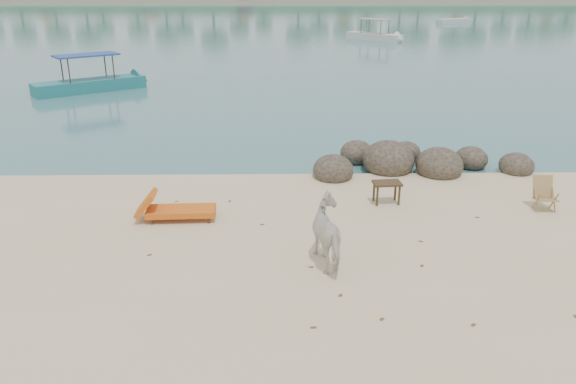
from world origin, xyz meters
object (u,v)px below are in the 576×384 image
Objects in this scene: deck_chair at (546,196)px; boulders at (408,163)px; lounge_chair at (181,208)px; side_table at (386,194)px; boat_near at (87,60)px; cow at (332,235)px.

boulders is at bearing 131.86° from deck_chair.
boulders reaches higher than lounge_chair.
boulders is 7.10m from lounge_chair.
side_table is 0.86× the size of deck_chair.
boat_near is at bearing 136.19° from boulders.
boat_near is (-15.97, 16.02, 1.09)m from deck_chair.
deck_chair is (8.75, 0.39, 0.10)m from lounge_chair.
boulders is 6.49m from cow.
boat_near is at bearing 122.93° from side_table.
boat_near reaches higher than cow.
side_table is at bearing 8.16° from lounge_chair.
boulders is at bearing -79.46° from boat_near.
boulders is 3.25× the size of lounge_chair.
cow is 1.89× the size of deck_chair.
boulders is 4.18m from deck_chair.
boulders reaches higher than deck_chair.
side_table is at bearing -87.43° from boat_near.
cow is 0.25× the size of boat_near.
side_table is at bearing -112.59° from boulders.
boulders is 8.07× the size of deck_chair.
cow is at bearing -115.49° from boulders.
boat_near reaches higher than lounge_chair.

